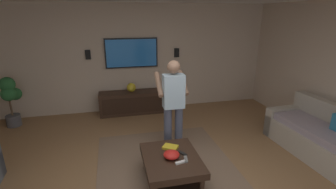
{
  "coord_description": "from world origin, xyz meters",
  "views": [
    {
      "loc": [
        -2.81,
        0.66,
        2.35
      ],
      "look_at": [
        1.21,
        -0.27,
        1.01
      ],
      "focal_mm": 26.3,
      "sensor_mm": 36.0,
      "label": 1
    }
  ],
  "objects_px": {
    "tv": "(132,53)",
    "wall_speaker_right": "(88,55)",
    "wall_speaker_left": "(177,53)",
    "person_standing": "(173,101)",
    "coffee_table": "(171,163)",
    "remote_black": "(183,153)",
    "potted_plant_tall": "(11,97)",
    "couch": "(322,138)",
    "book": "(170,147)",
    "media_console": "(135,102)",
    "remote_grey": "(186,159)",
    "bowl": "(171,155)",
    "remote_white": "(181,162)",
    "vase_round": "(131,87)"
  },
  "relations": [
    {
      "from": "tv",
      "to": "wall_speaker_right",
      "type": "distance_m",
      "value": 1.02
    },
    {
      "from": "wall_speaker_left",
      "to": "person_standing",
      "type": "bearing_deg",
      "value": 163.66
    },
    {
      "from": "person_standing",
      "to": "wall_speaker_left",
      "type": "height_order",
      "value": "person_standing"
    },
    {
      "from": "coffee_table",
      "to": "remote_black",
      "type": "distance_m",
      "value": 0.22
    },
    {
      "from": "potted_plant_tall",
      "to": "wall_speaker_left",
      "type": "height_order",
      "value": "wall_speaker_left"
    },
    {
      "from": "coffee_table",
      "to": "wall_speaker_left",
      "type": "height_order",
      "value": "wall_speaker_left"
    },
    {
      "from": "coffee_table",
      "to": "wall_speaker_right",
      "type": "xyz_separation_m",
      "value": [
        3.06,
        1.27,
        1.16
      ]
    },
    {
      "from": "couch",
      "to": "person_standing",
      "type": "distance_m",
      "value": 2.66
    },
    {
      "from": "person_standing",
      "to": "book",
      "type": "bearing_deg",
      "value": 162.83
    },
    {
      "from": "couch",
      "to": "media_console",
      "type": "relative_size",
      "value": 1.14
    },
    {
      "from": "wall_speaker_left",
      "to": "remote_grey",
      "type": "bearing_deg",
      "value": 167.48
    },
    {
      "from": "couch",
      "to": "book",
      "type": "relative_size",
      "value": 8.81
    },
    {
      "from": "media_console",
      "to": "bowl",
      "type": "xyz_separation_m",
      "value": [
        -2.83,
        -0.25,
        0.18
      ]
    },
    {
      "from": "media_console",
      "to": "person_standing",
      "type": "height_order",
      "value": "person_standing"
    },
    {
      "from": "potted_plant_tall",
      "to": "bowl",
      "type": "distance_m",
      "value": 3.9
    },
    {
      "from": "wall_speaker_left",
      "to": "potted_plant_tall",
      "type": "bearing_deg",
      "value": 96.96
    },
    {
      "from": "couch",
      "to": "wall_speaker_right",
      "type": "height_order",
      "value": "wall_speaker_right"
    },
    {
      "from": "person_standing",
      "to": "bowl",
      "type": "bearing_deg",
      "value": 164.88
    },
    {
      "from": "coffee_table",
      "to": "potted_plant_tall",
      "type": "height_order",
      "value": "potted_plant_tall"
    },
    {
      "from": "couch",
      "to": "media_console",
      "type": "bearing_deg",
      "value": -44.76
    },
    {
      "from": "remote_black",
      "to": "wall_speaker_left",
      "type": "xyz_separation_m",
      "value": [
        3.02,
        -0.71,
        1.02
      ]
    },
    {
      "from": "coffee_table",
      "to": "book",
      "type": "bearing_deg",
      "value": -10.29
    },
    {
      "from": "coffee_table",
      "to": "remote_grey",
      "type": "distance_m",
      "value": 0.25
    },
    {
      "from": "potted_plant_tall",
      "to": "remote_white",
      "type": "bearing_deg",
      "value": -132.99
    },
    {
      "from": "remote_black",
      "to": "vase_round",
      "type": "height_order",
      "value": "vase_round"
    },
    {
      "from": "coffee_table",
      "to": "bowl",
      "type": "distance_m",
      "value": 0.16
    },
    {
      "from": "book",
      "to": "vase_round",
      "type": "xyz_separation_m",
      "value": [
        2.58,
        0.36,
        0.24
      ]
    },
    {
      "from": "coffee_table",
      "to": "remote_black",
      "type": "relative_size",
      "value": 6.67
    },
    {
      "from": "bowl",
      "to": "book",
      "type": "relative_size",
      "value": 1.05
    },
    {
      "from": "remote_grey",
      "to": "book",
      "type": "relative_size",
      "value": 0.68
    },
    {
      "from": "bowl",
      "to": "wall_speaker_left",
      "type": "bearing_deg",
      "value": -16.13
    },
    {
      "from": "person_standing",
      "to": "remote_black",
      "type": "xyz_separation_m",
      "value": [
        -0.85,
        0.07,
        -0.52
      ]
    },
    {
      "from": "potted_plant_tall",
      "to": "remote_black",
      "type": "xyz_separation_m",
      "value": [
        -2.56,
        -3.07,
        -0.26
      ]
    },
    {
      "from": "book",
      "to": "remote_white",
      "type": "bearing_deg",
      "value": -49.98
    },
    {
      "from": "tv",
      "to": "person_standing",
      "type": "bearing_deg",
      "value": 13.12
    },
    {
      "from": "media_console",
      "to": "remote_white",
      "type": "relative_size",
      "value": 11.33
    },
    {
      "from": "remote_grey",
      "to": "vase_round",
      "type": "bearing_deg",
      "value": 20.14
    },
    {
      "from": "wall_speaker_right",
      "to": "person_standing",
      "type": "bearing_deg",
      "value": -145.01
    },
    {
      "from": "media_console",
      "to": "tv",
      "type": "relative_size",
      "value": 1.34
    },
    {
      "from": "media_console",
      "to": "tv",
      "type": "xyz_separation_m",
      "value": [
        0.24,
        0.0,
        1.19
      ]
    },
    {
      "from": "person_standing",
      "to": "potted_plant_tall",
      "type": "xyz_separation_m",
      "value": [
        1.71,
        3.14,
        -0.26
      ]
    },
    {
      "from": "tv",
      "to": "person_standing",
      "type": "height_order",
      "value": "tv"
    },
    {
      "from": "bowl",
      "to": "remote_white",
      "type": "height_order",
      "value": "bowl"
    },
    {
      "from": "vase_round",
      "to": "wall_speaker_left",
      "type": "distance_m",
      "value": 1.45
    },
    {
      "from": "couch",
      "to": "bowl",
      "type": "distance_m",
      "value": 2.73
    },
    {
      "from": "wall_speaker_right",
      "to": "book",
      "type": "bearing_deg",
      "value": -155.0
    },
    {
      "from": "remote_grey",
      "to": "coffee_table",
      "type": "bearing_deg",
      "value": 65.87
    },
    {
      "from": "coffee_table",
      "to": "potted_plant_tall",
      "type": "distance_m",
      "value": 3.9
    },
    {
      "from": "vase_round",
      "to": "wall_speaker_right",
      "type": "relative_size",
      "value": 1.0
    },
    {
      "from": "vase_round",
      "to": "remote_white",
      "type": "bearing_deg",
      "value": -172.37
    }
  ]
}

